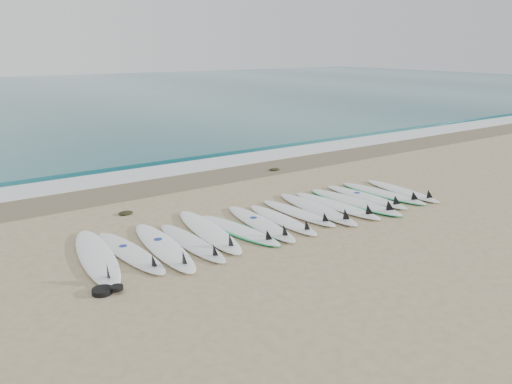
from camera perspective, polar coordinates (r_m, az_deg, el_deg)
ground at (r=11.06m, az=2.51°, el=-3.19°), size 120.00×120.00×0.00m
ocean at (r=41.46m, az=-25.94°, el=9.69°), size 120.00×55.00×0.03m
wet_sand_band at (r=14.40m, az=-7.32°, el=1.38°), size 120.00×1.80×0.01m
foam_band at (r=15.62m, az=-9.68°, el=2.52°), size 120.00×1.40×0.04m
wave_crest at (r=16.95m, az=-11.84°, el=3.60°), size 120.00×1.00×0.10m
surfboard_0 at (r=9.44m, az=-17.68°, el=-7.11°), size 0.96×2.96×0.37m
surfboard_1 at (r=9.49m, az=-14.10°, el=-6.73°), size 0.77×2.57×0.32m
surfboard_2 at (r=9.60m, az=-10.40°, el=-6.19°), size 0.76×2.83×0.36m
surfboard_3 at (r=9.73m, az=-7.26°, el=-5.78°), size 0.57×2.44×0.31m
surfboard_4 at (r=10.25m, az=-5.32°, el=-4.48°), size 0.86×2.89×0.36m
surfboard_5 at (r=10.33m, az=-1.91°, el=-4.36°), size 0.94×2.48×0.31m
surfboard_6 at (r=10.66m, az=0.62°, el=-3.61°), size 0.74×2.67×0.34m
surfboard_7 at (r=10.90m, az=3.14°, el=-3.21°), size 0.53×2.37×0.30m
surfboard_8 at (r=11.37m, az=4.96°, el=-2.41°), size 0.66×2.40×0.30m
surfboard_9 at (r=11.66m, az=7.10°, el=-1.93°), size 0.73×2.84×0.36m
surfboard_10 at (r=11.97m, az=9.35°, el=-1.55°), size 0.75×2.70×0.34m
surfboard_11 at (r=12.36m, az=11.26°, el=-1.12°), size 0.93×2.86×0.36m
surfboard_12 at (r=12.81m, az=12.57°, el=-0.55°), size 0.67×2.60×0.33m
surfboard_13 at (r=13.25m, az=14.32°, el=-0.14°), size 0.87×2.62×0.33m
surfboard_14 at (r=13.58m, az=16.46°, el=0.12°), size 0.66×2.49×0.32m
seaweed_near at (r=11.78m, az=-14.68°, el=-2.33°), size 0.33×0.26×0.07m
seaweed_far at (r=15.39m, az=2.12°, el=2.59°), size 0.35×0.27×0.07m
leash_coil at (r=8.24m, az=-16.81°, el=-10.71°), size 0.46×0.36×0.11m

